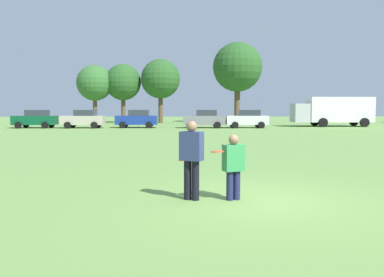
{
  "coord_description": "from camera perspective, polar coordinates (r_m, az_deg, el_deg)",
  "views": [
    {
      "loc": [
        -1.81,
        -8.66,
        2.02
      ],
      "look_at": [
        -1.39,
        2.72,
        1.15
      ],
      "focal_mm": 37.91,
      "sensor_mm": 36.0,
      "label": 1
    }
  ],
  "objects": [
    {
      "name": "parked_car_near_right",
      "position": [
        41.38,
        7.78,
        2.77
      ],
      "size": [
        4.22,
        2.26,
        1.82
      ],
      "color": "silver",
      "rests_on": "ground"
    },
    {
      "name": "tree_center_elm",
      "position": [
        54.87,
        -4.46,
        8.33
      ],
      "size": [
        5.24,
        5.24,
        8.52
      ],
      "color": "brown",
      "rests_on": "ground"
    },
    {
      "name": "tree_west_maple",
      "position": [
        55.84,
        -9.69,
        7.77
      ],
      "size": [
        4.86,
        4.86,
        7.9
      ],
      "color": "brown",
      "rests_on": "ground"
    },
    {
      "name": "parked_car_center",
      "position": [
        41.63,
        -7.71,
        2.78
      ],
      "size": [
        4.22,
        2.26,
        1.82
      ],
      "color": "navy",
      "rests_on": "ground"
    },
    {
      "name": "parked_car_near_left",
      "position": [
        43.74,
        -21.16,
        2.6
      ],
      "size": [
        4.22,
        2.26,
        1.82
      ],
      "color": "#0C4C2D",
      "rests_on": "ground"
    },
    {
      "name": "parked_car_mid_right",
      "position": [
        40.98,
        1.75,
        2.8
      ],
      "size": [
        4.22,
        2.26,
        1.82
      ],
      "color": "slate",
      "rests_on": "ground"
    },
    {
      "name": "player_thrower",
      "position": [
        8.84,
        -0.07,
        -2.4
      ],
      "size": [
        0.56,
        0.46,
        1.74
      ],
      "color": "black",
      "rests_on": "ground"
    },
    {
      "name": "traffic_cone",
      "position": [
        15.46,
        -1.07,
        -2.31
      ],
      "size": [
        0.32,
        0.32,
        0.48
      ],
      "color": "#D8590C",
      "rests_on": "ground"
    },
    {
      "name": "tree_west_oak",
      "position": [
        55.86,
        -13.54,
        7.57
      ],
      "size": [
        4.74,
        4.74,
        7.7
      ],
      "color": "brown",
      "rests_on": "ground"
    },
    {
      "name": "parked_car_mid_left",
      "position": [
        42.08,
        -15.0,
        2.69
      ],
      "size": [
        4.22,
        2.26,
        1.82
      ],
      "color": "#B7AD99",
      "rests_on": "ground"
    },
    {
      "name": "box_truck",
      "position": [
        46.67,
        19.29,
        3.76
      ],
      "size": [
        8.53,
        3.09,
        3.18
      ],
      "color": "white",
      "rests_on": "ground"
    },
    {
      "name": "player_defender",
      "position": [
        8.89,
        5.85,
        -3.56
      ],
      "size": [
        0.5,
        0.39,
        1.44
      ],
      "color": "#1E234C",
      "rests_on": "ground"
    },
    {
      "name": "frisbee",
      "position": [
        8.69,
        3.59,
        -1.84
      ],
      "size": [
        0.27,
        0.27,
        0.04
      ],
      "color": "#E54C33"
    },
    {
      "name": "tree_east_birch",
      "position": [
        56.72,
        6.42,
        9.91
      ],
      "size": [
        6.77,
        6.77,
        11.0
      ],
      "color": "brown",
      "rests_on": "ground"
    },
    {
      "name": "ground_plane",
      "position": [
        9.07,
        9.56,
        -8.57
      ],
      "size": [
        172.05,
        172.05,
        0.0
      ],
      "primitive_type": "plane",
      "color": "#6B9347"
    }
  ]
}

